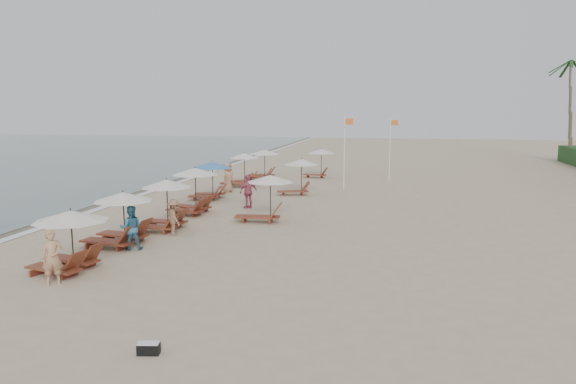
% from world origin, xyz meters
% --- Properties ---
extents(ground, '(160.00, 160.00, 0.00)m').
position_xyz_m(ground, '(0.00, 0.00, 0.00)').
color(ground, tan).
rests_on(ground, ground).
extents(wet_sand_band, '(3.20, 140.00, 0.01)m').
position_xyz_m(wet_sand_band, '(-12.50, 10.00, 0.00)').
color(wet_sand_band, '#6B5E4C').
rests_on(wet_sand_band, ground).
extents(foam_line, '(0.50, 140.00, 0.02)m').
position_xyz_m(foam_line, '(-11.20, 10.00, 0.01)').
color(foam_line, white).
rests_on(foam_line, ground).
extents(lounger_station_0, '(2.66, 2.44, 2.05)m').
position_xyz_m(lounger_station_0, '(-6.08, -3.27, 1.12)').
color(lounger_station_0, brown).
rests_on(lounger_station_0, ground).
extents(lounger_station_1, '(2.76, 2.31, 2.12)m').
position_xyz_m(lounger_station_1, '(-6.21, 0.23, 1.02)').
color(lounger_station_1, brown).
rests_on(lounger_station_1, ground).
extents(lounger_station_2, '(2.58, 2.21, 2.26)m').
position_xyz_m(lounger_station_2, '(-5.66, 3.05, 1.10)').
color(lounger_station_2, brown).
rests_on(lounger_station_2, ground).
extents(lounger_station_3, '(2.70, 2.41, 2.36)m').
position_xyz_m(lounger_station_3, '(-5.81, 6.85, 1.22)').
color(lounger_station_3, brown).
rests_on(lounger_station_3, ground).
extents(lounger_station_4, '(2.57, 2.37, 2.22)m').
position_xyz_m(lounger_station_4, '(-6.46, 11.25, 1.21)').
color(lounger_station_4, brown).
rests_on(lounger_station_4, ground).
extents(lounger_station_5, '(2.67, 2.37, 2.30)m').
position_xyz_m(lounger_station_5, '(-6.24, 16.75, 0.99)').
color(lounger_station_5, brown).
rests_on(lounger_station_5, ground).
extents(lounger_station_6, '(2.62, 2.35, 2.24)m').
position_xyz_m(lounger_station_6, '(-5.74, 20.78, 1.16)').
color(lounger_station_6, brown).
rests_on(lounger_station_6, ground).
extents(inland_station_0, '(2.81, 2.24, 2.22)m').
position_xyz_m(inland_station_0, '(-1.70, 5.66, 1.31)').
color(inland_station_0, brown).
rests_on(inland_station_0, ground).
extents(inland_station_1, '(2.67, 2.24, 2.22)m').
position_xyz_m(inland_station_1, '(-1.63, 13.89, 1.41)').
color(inland_station_1, brown).
rests_on(inland_station_1, ground).
extents(inland_station_2, '(2.56, 2.24, 2.22)m').
position_xyz_m(inland_station_2, '(-1.63, 22.53, 1.47)').
color(inland_station_2, brown).
rests_on(inland_station_2, ground).
extents(beachgoer_near, '(0.74, 0.69, 1.70)m').
position_xyz_m(beachgoer_near, '(-5.73, -4.54, 0.85)').
color(beachgoer_near, tan).
rests_on(beachgoer_near, ground).
extents(beachgoer_mid_a, '(1.02, 0.92, 1.70)m').
position_xyz_m(beachgoer_mid_a, '(-5.39, -0.29, 0.85)').
color(beachgoer_mid_a, '#2D6889').
rests_on(beachgoer_mid_a, ground).
extents(beachgoer_mid_b, '(1.10, 1.14, 1.56)m').
position_xyz_m(beachgoer_mid_b, '(-4.73, 2.19, 0.78)').
color(beachgoer_mid_b, '#876144').
rests_on(beachgoer_mid_b, ground).
extents(beachgoer_far_a, '(1.03, 1.12, 1.84)m').
position_xyz_m(beachgoer_far_a, '(-3.40, 8.88, 0.92)').
color(beachgoer_far_a, '#B0465F').
rests_on(beachgoer_far_a, ground).
extents(beachgoer_far_b, '(0.89, 1.08, 1.89)m').
position_xyz_m(beachgoer_far_b, '(-6.23, 14.05, 0.94)').
color(beachgoer_far_b, tan).
rests_on(beachgoer_far_b, ground).
extents(duffel_bag, '(0.52, 0.33, 0.27)m').
position_xyz_m(duffel_bag, '(-0.74, -8.30, 0.14)').
color(duffel_bag, black).
rests_on(duffel_bag, ground).
extents(flag_pole_near, '(0.60, 0.08, 4.88)m').
position_xyz_m(flag_pole_near, '(0.96, 16.66, 2.69)').
color(flag_pole_near, silver).
rests_on(flag_pole_near, ground).
extents(flag_pole_far, '(0.60, 0.08, 4.69)m').
position_xyz_m(flag_pole_far, '(3.81, 21.82, 2.59)').
color(flag_pole_far, silver).
rests_on(flag_pole_far, ground).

